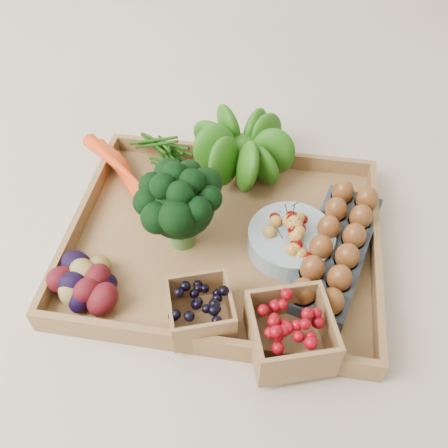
# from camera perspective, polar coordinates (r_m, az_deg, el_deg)

# --- Properties ---
(ground) EXTENTS (4.00, 4.00, 0.00)m
(ground) POSITION_cam_1_polar(r_m,az_deg,el_deg) (0.93, -0.00, -2.45)
(ground) COLOR beige
(ground) RESTS_ON ground
(tray) EXTENTS (0.55, 0.45, 0.01)m
(tray) POSITION_cam_1_polar(r_m,az_deg,el_deg) (0.92, -0.00, -2.16)
(tray) COLOR olive
(tray) RESTS_ON ground
(carrots) EXTENTS (0.20, 0.15, 0.05)m
(carrots) POSITION_cam_1_polar(r_m,az_deg,el_deg) (1.01, -10.87, 5.05)
(carrots) COLOR #E63D10
(carrots) RESTS_ON tray
(lettuce) EXTENTS (0.13, 0.13, 0.13)m
(lettuce) POSITION_cam_1_polar(r_m,az_deg,el_deg) (1.00, 2.05, 9.11)
(lettuce) COLOR #26570D
(lettuce) RESTS_ON tray
(broccoli) EXTENTS (0.15, 0.15, 0.12)m
(broccoli) POSITION_cam_1_polar(r_m,az_deg,el_deg) (0.87, -4.96, 0.58)
(broccoli) COLOR black
(broccoli) RESTS_ON tray
(cherry_bowl) EXTENTS (0.15, 0.15, 0.04)m
(cherry_bowl) POSITION_cam_1_polar(r_m,az_deg,el_deg) (0.90, 7.63, -1.86)
(cherry_bowl) COLOR #8C9EA5
(cherry_bowl) RESTS_ON tray
(egg_carton) EXTENTS (0.17, 0.31, 0.03)m
(egg_carton) POSITION_cam_1_polar(r_m,az_deg,el_deg) (0.90, 12.54, -3.19)
(egg_carton) COLOR #343B42
(egg_carton) RESTS_ON tray
(potatoes) EXTENTS (0.13, 0.13, 0.07)m
(potatoes) POSITION_cam_1_polar(r_m,az_deg,el_deg) (0.85, -15.63, -6.13)
(potatoes) COLOR #460B10
(potatoes) RESTS_ON tray
(punnet_blackberry) EXTENTS (0.13, 0.13, 0.07)m
(punnet_blackberry) POSITION_cam_1_polar(r_m,az_deg,el_deg) (0.79, -2.70, -9.77)
(punnet_blackberry) COLOR black
(punnet_blackberry) RESTS_ON tray
(punnet_raspberry) EXTENTS (0.15, 0.15, 0.08)m
(punnet_raspberry) POSITION_cam_1_polar(r_m,az_deg,el_deg) (0.77, 7.59, -12.22)
(punnet_raspberry) COLOR maroon
(punnet_raspberry) RESTS_ON tray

